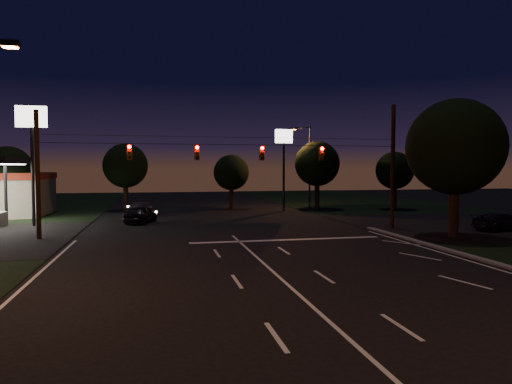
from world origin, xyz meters
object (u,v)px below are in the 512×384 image
object	(u,v)px
car_oncoming_b	(140,209)
utility_pole_right	(392,228)
car_oncoming_a	(141,214)
car_cross	(501,222)
tree_right_near	(454,148)

from	to	relation	value
car_oncoming_b	utility_pole_right	bearing A→B (deg)	125.75
car_oncoming_a	car_cross	bearing A→B (deg)	176.60
utility_pole_right	car_oncoming_a	xyz separation A→B (m)	(-18.11, 7.36, 0.69)
car_oncoming_a	car_cross	distance (m)	27.00
car_cross	tree_right_near	bearing A→B (deg)	103.58
utility_pole_right	tree_right_near	size ratio (longest dim) A/B	1.03
car_oncoming_a	car_oncoming_b	distance (m)	6.06
car_oncoming_b	car_cross	bearing A→B (deg)	129.24
car_oncoming_a	car_oncoming_b	size ratio (longest dim) A/B	1.08
utility_pole_right	car_oncoming_b	bearing A→B (deg)	143.85
tree_right_near	car_cross	bearing A→B (deg)	20.82
tree_right_near	car_oncoming_b	size ratio (longest dim) A/B	2.31
tree_right_near	car_oncoming_b	bearing A→B (deg)	137.46
tree_right_near	car_cross	distance (m)	7.66
tree_right_near	car_oncoming_a	bearing A→B (deg)	148.16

